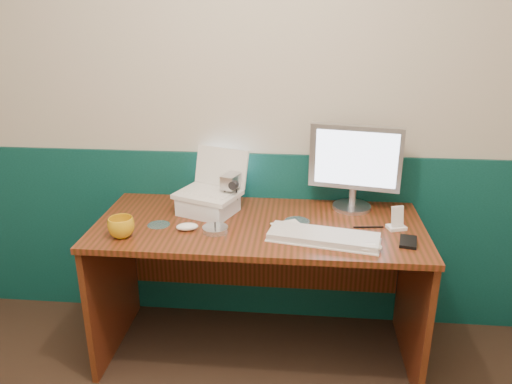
# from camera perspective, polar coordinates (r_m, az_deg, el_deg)

# --- Properties ---
(back_wall) EXTENTS (3.50, 0.04, 2.50)m
(back_wall) POSITION_cam_1_polar(r_m,az_deg,el_deg) (2.67, -2.69, 9.70)
(back_wall) COLOR #B9B19D
(back_wall) RESTS_ON ground
(wainscot) EXTENTS (3.48, 0.02, 1.00)m
(wainscot) POSITION_cam_1_polar(r_m,az_deg,el_deg) (2.89, -2.48, -5.12)
(wainscot) COLOR #07312D
(wainscot) RESTS_ON ground
(desk) EXTENTS (1.60, 0.70, 0.75)m
(desk) POSITION_cam_1_polar(r_m,az_deg,el_deg) (2.62, 0.32, -11.12)
(desk) COLOR #3A200A
(desk) RESTS_ON ground
(laptop_riser) EXTENTS (0.32, 0.30, 0.09)m
(laptop_riser) POSITION_cam_1_polar(r_m,az_deg,el_deg) (2.56, -5.49, -1.44)
(laptop_riser) COLOR white
(laptop_riser) RESTS_ON desk
(laptop) EXTENTS (0.36, 0.32, 0.25)m
(laptop) POSITION_cam_1_polar(r_m,az_deg,el_deg) (2.50, -5.62, 2.17)
(laptop) COLOR silver
(laptop) RESTS_ON laptop_riser
(monitor) EXTENTS (0.48, 0.22, 0.46)m
(monitor) POSITION_cam_1_polar(r_m,az_deg,el_deg) (2.59, 11.20, 2.88)
(monitor) COLOR #B7B7BC
(monitor) RESTS_ON desk
(keyboard) EXTENTS (0.52, 0.26, 0.03)m
(keyboard) POSITION_cam_1_polar(r_m,az_deg,el_deg) (2.29, 7.72, -5.18)
(keyboard) COLOR silver
(keyboard) RESTS_ON desk
(mouse_right) EXTENTS (0.12, 0.07, 0.04)m
(mouse_right) POSITION_cam_1_polar(r_m,az_deg,el_deg) (2.22, 12.84, -6.19)
(mouse_right) COLOR white
(mouse_right) RESTS_ON desk
(mouse_left) EXTENTS (0.12, 0.08, 0.03)m
(mouse_left) POSITION_cam_1_polar(r_m,az_deg,el_deg) (2.39, -7.87, -3.95)
(mouse_left) COLOR white
(mouse_left) RESTS_ON desk
(mug) EXTENTS (0.15, 0.15, 0.10)m
(mug) POSITION_cam_1_polar(r_m,az_deg,el_deg) (2.37, -15.15, -3.91)
(mug) COLOR gold
(mug) RESTS_ON desk
(camcorder) EXTENTS (0.13, 0.16, 0.21)m
(camcorder) POSITION_cam_1_polar(r_m,az_deg,el_deg) (2.55, -2.86, -0.07)
(camcorder) COLOR #B8B8BE
(camcorder) RESTS_ON desk
(cd_spindle) EXTENTS (0.12, 0.12, 0.03)m
(cd_spindle) POSITION_cam_1_polar(r_m,az_deg,el_deg) (2.36, -4.68, -4.28)
(cd_spindle) COLOR silver
(cd_spindle) RESTS_ON desk
(cd_loose_a) EXTENTS (0.11, 0.11, 0.00)m
(cd_loose_a) POSITION_cam_1_polar(r_m,az_deg,el_deg) (2.47, -11.06, -3.70)
(cd_loose_a) COLOR silver
(cd_loose_a) RESTS_ON desk
(cd_loose_b) EXTENTS (0.13, 0.13, 0.00)m
(cd_loose_b) POSITION_cam_1_polar(r_m,az_deg,el_deg) (2.47, 4.71, -3.36)
(cd_loose_b) COLOR #B7BCC8
(cd_loose_b) RESTS_ON desk
(pen) EXTENTS (0.14, 0.03, 0.01)m
(pen) POSITION_cam_1_polar(r_m,az_deg,el_deg) (2.46, 12.73, -3.93)
(pen) COLOR black
(pen) RESTS_ON desk
(papers) EXTENTS (0.16, 0.14, 0.00)m
(papers) POSITION_cam_1_polar(r_m,az_deg,el_deg) (2.43, 3.52, -3.75)
(papers) COLOR white
(papers) RESTS_ON desk
(dock) EXTENTS (0.10, 0.09, 0.02)m
(dock) POSITION_cam_1_polar(r_m,az_deg,el_deg) (2.48, 15.73, -3.91)
(dock) COLOR white
(dock) RESTS_ON desk
(music_player) EXTENTS (0.06, 0.04, 0.10)m
(music_player) POSITION_cam_1_polar(r_m,az_deg,el_deg) (2.45, 15.86, -2.69)
(music_player) COLOR silver
(music_player) RESTS_ON dock
(pda) EXTENTS (0.10, 0.14, 0.01)m
(pda) POSITION_cam_1_polar(r_m,az_deg,el_deg) (2.35, 17.00, -5.46)
(pda) COLOR black
(pda) RESTS_ON desk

